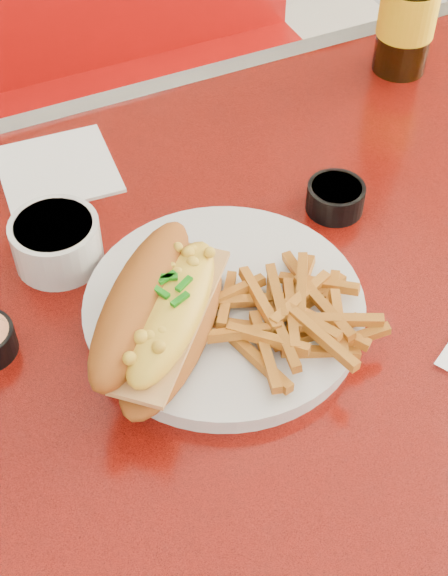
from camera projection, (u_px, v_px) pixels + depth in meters
name	position (u px, v px, depth m)	size (l,w,h in m)	color
diner_table	(224.00, 425.00, 0.87)	(1.23, 0.83, 0.77)	red
booth_bench_far	(51.00, 198.00, 1.60)	(1.20, 0.51, 0.90)	#A50D0B
dinner_plate	(224.00, 309.00, 0.76)	(0.34, 0.34, 0.02)	silver
mac_hoagie	(161.00, 314.00, 0.70)	(0.20, 0.21, 0.09)	#9F5219
fries_pile	(290.00, 313.00, 0.72)	(0.12, 0.11, 0.04)	orange
fork	(273.00, 296.00, 0.76)	(0.10, 0.14, 0.00)	silver
gravy_ramekin	(56.00, 241.00, 0.80)	(0.10, 0.10, 0.05)	silver
sauce_cup_right	(336.00, 197.00, 0.86)	(0.07, 0.07, 0.03)	black
paper_napkin	(57.00, 169.00, 0.91)	(0.13, 0.13, 0.00)	white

